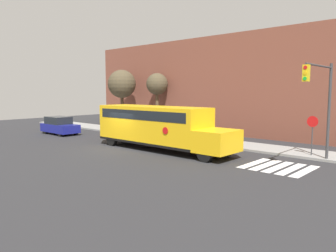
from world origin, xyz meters
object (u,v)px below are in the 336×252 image
Objects in this scene: school_bus at (157,125)px; tree_far_sidewalk at (157,85)px; parked_car at (60,126)px; stop_sign at (312,130)px; tree_near_sidewalk at (122,84)px; traffic_light at (322,96)px.

tree_far_sidewalk reaches higher than school_bus.
parked_car is at bearing -116.27° from tree_far_sidewalk.
school_bus is 4.27× the size of stop_sign.
stop_sign is (21.38, 4.67, 0.86)m from parked_car.
stop_sign is 0.40× the size of tree_near_sidewalk.
school_bus is at bearing -154.07° from stop_sign.
school_bus reaches higher than parked_car.
stop_sign is at bearing -7.91° from tree_near_sidewalk.
school_bus is at bearing -165.59° from traffic_light.
tree_near_sidewalk reaches higher than school_bus.
school_bus is 1.84× the size of tree_far_sidewalk.
tree_near_sidewalk is 4.47m from tree_far_sidewalk.
school_bus is at bearing -30.32° from tree_near_sidewalk.
stop_sign is 21.81m from tree_near_sidewalk.
parked_car is 10.50m from tree_far_sidewalk.
tree_near_sidewalk reaches higher than tree_far_sidewalk.
traffic_light is (9.92, 2.55, 2.04)m from school_bus.
tree_near_sidewalk is at bearing 149.68° from school_bus.
school_bus reaches higher than stop_sign.
parked_car is at bearing -172.65° from traffic_light.
tree_near_sidewalk is (-0.00, 7.64, 3.98)m from parked_car.
traffic_light is (1.02, -1.78, 2.08)m from stop_sign.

